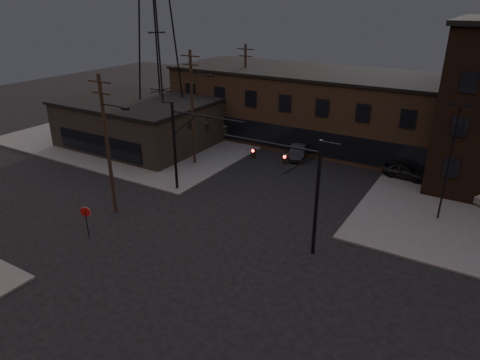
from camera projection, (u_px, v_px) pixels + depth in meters
name	position (u px, v px, depth m)	size (l,w,h in m)	color
ground	(195.00, 257.00, 28.48)	(140.00, 140.00, 0.00)	black
sidewalk_nw	(161.00, 129.00, 56.26)	(30.00, 30.00, 0.15)	#474744
building_row	(340.00, 111.00, 48.97)	(40.00, 12.00, 8.00)	#4E3929
building_left	(139.00, 124.00, 49.63)	(16.00, 12.00, 5.00)	black
traffic_signal_near	(301.00, 183.00, 27.54)	(7.12, 0.24, 8.00)	black
traffic_signal_far	(186.00, 138.00, 36.02)	(7.12, 0.24, 8.00)	black
stop_sign	(86.00, 215.00, 30.01)	(0.72, 0.33, 2.48)	black
utility_pole_near	(108.00, 142.00, 32.26)	(3.70, 0.28, 11.00)	black
utility_pole_mid	(193.00, 106.00, 42.09)	(3.70, 0.28, 11.50)	black
utility_pole_far	(245.00, 88.00, 52.18)	(2.20, 0.28, 11.00)	black
transmission_tower	(157.00, 32.00, 46.35)	(7.00, 7.00, 25.00)	black
lot_light_a	(451.00, 153.00, 31.16)	(1.50, 0.28, 9.14)	black
parked_car_lot_a	(405.00, 171.00, 40.43)	(1.61, 4.01, 1.37)	black
car_crossing	(298.00, 151.00, 46.08)	(1.58, 4.53, 1.49)	black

